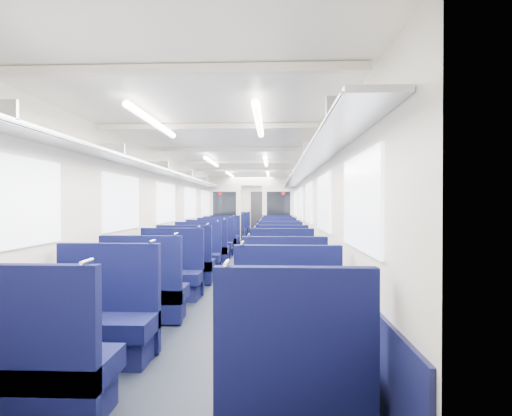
% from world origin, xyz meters
% --- Properties ---
extents(floor, '(2.80, 18.00, 0.01)m').
position_xyz_m(floor, '(0.00, 0.00, 0.00)').
color(floor, black).
rests_on(floor, ground).
extents(ceiling, '(2.80, 18.00, 0.01)m').
position_xyz_m(ceiling, '(0.00, 0.00, 2.35)').
color(ceiling, white).
rests_on(ceiling, wall_left).
extents(wall_left, '(0.02, 18.00, 2.35)m').
position_xyz_m(wall_left, '(-1.40, 0.00, 1.18)').
color(wall_left, beige).
rests_on(wall_left, floor).
extents(dado_left, '(0.03, 17.90, 0.70)m').
position_xyz_m(dado_left, '(-1.39, 0.00, 0.35)').
color(dado_left, '#101337').
rests_on(dado_left, floor).
extents(wall_right, '(0.02, 18.00, 2.35)m').
position_xyz_m(wall_right, '(1.40, 0.00, 1.18)').
color(wall_right, beige).
rests_on(wall_right, floor).
extents(dado_right, '(0.03, 17.90, 0.70)m').
position_xyz_m(dado_right, '(1.39, 0.00, 0.35)').
color(dado_right, '#101337').
rests_on(dado_right, floor).
extents(wall_far, '(2.80, 0.02, 2.35)m').
position_xyz_m(wall_far, '(0.00, 9.00, 1.18)').
color(wall_far, beige).
rests_on(wall_far, floor).
extents(luggage_rack_left, '(0.36, 17.40, 0.18)m').
position_xyz_m(luggage_rack_left, '(-1.21, 0.00, 1.97)').
color(luggage_rack_left, '#B2B5BA').
rests_on(luggage_rack_left, wall_left).
extents(luggage_rack_right, '(0.36, 17.40, 0.18)m').
position_xyz_m(luggage_rack_right, '(1.21, 0.00, 1.97)').
color(luggage_rack_right, '#B2B5BA').
rests_on(luggage_rack_right, wall_right).
extents(windows, '(2.78, 15.60, 0.75)m').
position_xyz_m(windows, '(0.00, -0.46, 1.42)').
color(windows, white).
rests_on(windows, wall_left).
extents(ceiling_fittings, '(2.70, 16.06, 0.11)m').
position_xyz_m(ceiling_fittings, '(0.00, -0.26, 2.29)').
color(ceiling_fittings, silver).
rests_on(ceiling_fittings, ceiling).
extents(end_door, '(0.75, 0.06, 2.00)m').
position_xyz_m(end_door, '(0.00, 8.94, 1.00)').
color(end_door, black).
rests_on(end_door, floor).
extents(bulkhead, '(2.80, 0.10, 2.35)m').
position_xyz_m(bulkhead, '(-0.00, 2.41, 1.23)').
color(bulkhead, silver).
rests_on(bulkhead, floor).
extents(seat_0, '(0.95, 0.53, 1.07)m').
position_xyz_m(seat_0, '(-0.83, -8.18, 0.33)').
color(seat_0, '#0D1242').
rests_on(seat_0, floor).
extents(seat_1, '(0.95, 0.53, 1.07)m').
position_xyz_m(seat_1, '(0.83, -8.21, 0.33)').
color(seat_1, '#0D1242').
rests_on(seat_1, floor).
extents(seat_2, '(0.95, 0.53, 1.07)m').
position_xyz_m(seat_2, '(-0.83, -7.13, 0.33)').
color(seat_2, '#0D1242').
rests_on(seat_2, floor).
extents(seat_3, '(0.95, 0.53, 1.07)m').
position_xyz_m(seat_3, '(0.83, -7.24, 0.33)').
color(seat_3, '#0D1242').
rests_on(seat_3, floor).
extents(seat_4, '(0.95, 0.53, 1.07)m').
position_xyz_m(seat_4, '(-0.83, -5.96, 0.33)').
color(seat_4, '#0D1242').
rests_on(seat_4, floor).
extents(seat_5, '(0.95, 0.53, 1.07)m').
position_xyz_m(seat_5, '(0.83, -6.03, 0.33)').
color(seat_5, '#0D1242').
rests_on(seat_5, floor).
extents(seat_6, '(0.95, 0.53, 1.07)m').
position_xyz_m(seat_6, '(-0.83, -4.75, 0.33)').
color(seat_6, '#0D1242').
rests_on(seat_6, floor).
extents(seat_7, '(0.95, 0.53, 1.07)m').
position_xyz_m(seat_7, '(0.83, -4.78, 0.33)').
color(seat_7, '#0D1242').
rests_on(seat_7, floor).
extents(seat_8, '(0.95, 0.53, 1.07)m').
position_xyz_m(seat_8, '(-0.83, -3.68, 0.33)').
color(seat_8, '#0D1242').
rests_on(seat_8, floor).
extents(seat_9, '(0.95, 0.53, 1.07)m').
position_xyz_m(seat_9, '(0.83, -3.56, 0.33)').
color(seat_9, '#0D1242').
rests_on(seat_9, floor).
extents(seat_10, '(0.95, 0.53, 1.07)m').
position_xyz_m(seat_10, '(-0.83, -2.63, 0.33)').
color(seat_10, '#0D1242').
rests_on(seat_10, floor).
extents(seat_11, '(0.95, 0.53, 1.07)m').
position_xyz_m(seat_11, '(0.83, -2.44, 0.33)').
color(seat_11, '#0D1242').
rests_on(seat_11, floor).
extents(seat_12, '(0.95, 0.53, 1.07)m').
position_xyz_m(seat_12, '(-0.83, -1.33, 0.33)').
color(seat_12, '#0D1242').
rests_on(seat_12, floor).
extents(seat_13, '(0.95, 0.53, 1.07)m').
position_xyz_m(seat_13, '(0.83, -1.39, 0.33)').
color(seat_13, '#0D1242').
rests_on(seat_13, floor).
extents(seat_14, '(0.95, 0.53, 1.07)m').
position_xyz_m(seat_14, '(-0.83, -0.18, 0.33)').
color(seat_14, '#0D1242').
rests_on(seat_14, floor).
extents(seat_15, '(0.95, 0.53, 1.07)m').
position_xyz_m(seat_15, '(0.83, -0.32, 0.33)').
color(seat_15, '#0D1242').
rests_on(seat_15, floor).
extents(seat_16, '(0.95, 0.53, 1.07)m').
position_xyz_m(seat_16, '(-0.83, 0.98, 0.33)').
color(seat_16, '#0D1242').
rests_on(seat_16, floor).
extents(seat_17, '(0.95, 0.53, 1.07)m').
position_xyz_m(seat_17, '(0.83, 0.83, 0.33)').
color(seat_17, '#0D1242').
rests_on(seat_17, floor).
extents(seat_18, '(0.95, 0.53, 1.07)m').
position_xyz_m(seat_18, '(-0.83, 1.99, 0.33)').
color(seat_18, '#0D1242').
rests_on(seat_18, floor).
extents(seat_19, '(0.95, 0.53, 1.07)m').
position_xyz_m(seat_19, '(0.83, 2.15, 0.33)').
color(seat_19, '#0D1242').
rests_on(seat_19, floor).
extents(seat_20, '(0.95, 0.53, 1.07)m').
position_xyz_m(seat_20, '(-0.83, 4.10, 0.33)').
color(seat_20, '#0D1242').
rests_on(seat_20, floor).
extents(seat_21, '(0.95, 0.53, 1.07)m').
position_xyz_m(seat_21, '(0.83, 4.07, 0.33)').
color(seat_21, '#0D1242').
rests_on(seat_21, floor).
extents(seat_22, '(0.95, 0.53, 1.07)m').
position_xyz_m(seat_22, '(-0.83, 5.38, 0.33)').
color(seat_22, '#0D1242').
rests_on(seat_22, floor).
extents(seat_23, '(0.95, 0.53, 1.07)m').
position_xyz_m(seat_23, '(0.83, 5.20, 0.33)').
color(seat_23, '#0D1242').
rests_on(seat_23, floor).
extents(seat_24, '(0.95, 0.53, 1.07)m').
position_xyz_m(seat_24, '(-0.83, 6.33, 0.33)').
color(seat_24, '#0D1242').
rests_on(seat_24, floor).
extents(seat_25, '(0.95, 0.53, 1.07)m').
position_xyz_m(seat_25, '(0.83, 6.51, 0.33)').
color(seat_25, '#0D1242').
rests_on(seat_25, floor).
extents(seat_26, '(0.95, 0.53, 1.07)m').
position_xyz_m(seat_26, '(-0.83, 7.66, 0.33)').
color(seat_26, '#0D1242').
rests_on(seat_26, floor).
extents(seat_27, '(0.95, 0.53, 1.07)m').
position_xyz_m(seat_27, '(0.83, 7.66, 0.33)').
color(seat_27, '#0D1242').
rests_on(seat_27, floor).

